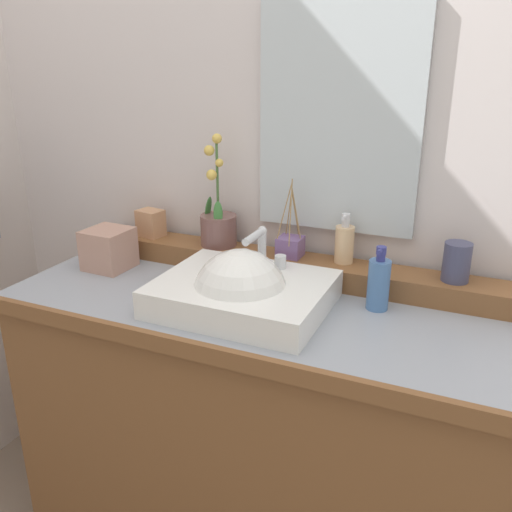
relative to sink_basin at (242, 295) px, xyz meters
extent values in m
cube|color=silver|center=(0.04, 0.44, 0.48)|extent=(3.02, 0.20, 2.72)
cube|color=brown|center=(0.04, 0.06, -0.47)|extent=(1.40, 0.53, 0.80)
cube|color=#9299A5|center=(0.04, 0.06, -0.06)|extent=(1.42, 0.55, 0.04)
cube|color=brown|center=(0.04, -0.22, -0.06)|extent=(1.42, 0.02, 0.04)
cube|color=brown|center=(0.04, 0.26, -0.01)|extent=(1.34, 0.12, 0.06)
cube|color=white|center=(0.00, 0.01, 0.00)|extent=(0.44, 0.36, 0.08)
sphere|color=white|center=(0.00, -0.01, 0.00)|extent=(0.25, 0.25, 0.25)
cylinder|color=silver|center=(0.00, 0.13, 0.09)|extent=(0.02, 0.02, 0.10)
cylinder|color=silver|center=(0.00, 0.08, 0.14)|extent=(0.02, 0.11, 0.02)
sphere|color=silver|center=(0.00, 0.13, 0.14)|extent=(0.03, 0.03, 0.03)
cylinder|color=silver|center=(-0.06, 0.13, 0.05)|extent=(0.03, 0.03, 0.04)
cylinder|color=silver|center=(0.05, 0.13, 0.05)|extent=(0.03, 0.03, 0.04)
cylinder|color=brown|center=(-0.21, 0.27, 0.07)|extent=(0.11, 0.11, 0.10)
cylinder|color=tan|center=(-0.21, 0.27, 0.12)|extent=(0.10, 0.10, 0.01)
cylinder|color=#476B38|center=(-0.21, 0.27, 0.24)|extent=(0.01, 0.01, 0.23)
ellipsoid|color=#387033|center=(-0.19, 0.24, 0.14)|extent=(0.04, 0.03, 0.08)
ellipsoid|color=#387033|center=(-0.25, 0.28, 0.14)|extent=(0.03, 0.03, 0.08)
sphere|color=gold|center=(-0.22, 0.25, 0.25)|extent=(0.03, 0.03, 0.03)
sphere|color=gold|center=(-0.20, 0.27, 0.29)|extent=(0.02, 0.02, 0.02)
sphere|color=gold|center=(-0.23, 0.26, 0.32)|extent=(0.03, 0.03, 0.03)
sphere|color=gold|center=(-0.21, 0.27, 0.36)|extent=(0.03, 0.03, 0.03)
cylinder|color=#DFB787|center=(0.20, 0.28, 0.08)|extent=(0.05, 0.05, 0.11)
cylinder|color=silver|center=(0.20, 0.28, 0.14)|extent=(0.02, 0.02, 0.02)
cylinder|color=silver|center=(0.20, 0.28, 0.16)|extent=(0.02, 0.02, 0.02)
cylinder|color=silver|center=(0.20, 0.26, 0.16)|extent=(0.01, 0.03, 0.01)
cylinder|color=#41435F|center=(0.50, 0.26, 0.08)|extent=(0.07, 0.07, 0.11)
cube|color=slate|center=(0.04, 0.26, 0.06)|extent=(0.07, 0.07, 0.06)
cylinder|color=#9E7A4C|center=(0.05, 0.26, 0.15)|extent=(0.03, 0.00, 0.16)
cylinder|color=#9E7A4C|center=(0.04, 0.29, 0.15)|extent=(0.01, 0.05, 0.15)
cylinder|color=#9E7A4C|center=(0.02, 0.28, 0.15)|extent=(0.03, 0.03, 0.15)
cylinder|color=#9E7A4C|center=(0.02, 0.25, 0.16)|extent=(0.04, 0.03, 0.18)
cylinder|color=#9E7A4C|center=(0.04, 0.24, 0.17)|extent=(0.02, 0.05, 0.19)
cube|color=tan|center=(-0.46, 0.26, 0.07)|extent=(0.09, 0.08, 0.09)
cylinder|color=#4872A9|center=(0.33, 0.14, 0.03)|extent=(0.06, 0.06, 0.13)
cylinder|color=navy|center=(0.33, 0.14, 0.10)|extent=(0.02, 0.02, 0.02)
cylinder|color=navy|center=(0.33, 0.14, 0.12)|extent=(0.03, 0.03, 0.02)
cylinder|color=navy|center=(0.33, 0.13, 0.13)|extent=(0.01, 0.03, 0.01)
cube|color=tan|center=(-0.50, 0.10, 0.02)|extent=(0.13, 0.13, 0.13)
cube|color=silver|center=(0.14, 0.33, 0.42)|extent=(0.46, 0.02, 0.63)
camera|label=1|loc=(0.56, -1.18, 0.59)|focal=38.35mm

